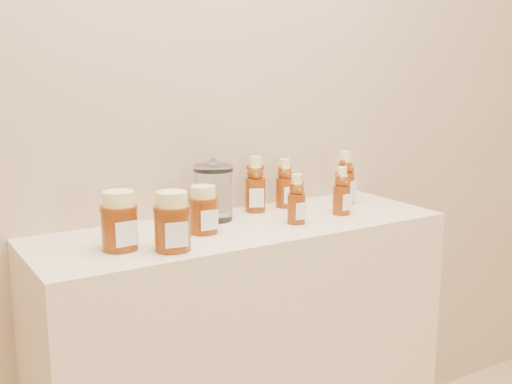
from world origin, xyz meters
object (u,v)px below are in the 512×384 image
glass_canister (214,190)px  display_table (243,371)px  bear_bottle_back_left (255,181)px  bear_bottle_front_left (296,196)px  honey_jar_left (119,221)px

glass_canister → display_table: bearing=-69.1°
bear_bottle_back_left → bear_bottle_front_left: bear_bottle_back_left is taller
display_table → bear_bottle_front_left: 0.55m
bear_bottle_front_left → honey_jar_left: bearing=-179.9°
glass_canister → honey_jar_left: bearing=-157.4°
display_table → honey_jar_left: (-0.38, -0.04, 0.52)m
display_table → bear_bottle_front_left: size_ratio=7.39×
bear_bottle_back_left → honey_jar_left: (-0.50, -0.17, -0.02)m
honey_jar_left → glass_canister: 0.37m
display_table → honey_jar_left: bearing=-174.1°
bear_bottle_back_left → glass_canister: bearing=-146.4°
display_table → bear_bottle_back_left: size_ratio=6.15×
glass_canister → bear_bottle_back_left: bearing=9.0°
bear_bottle_front_left → glass_canister: size_ratio=0.91×
display_table → honey_jar_left: honey_jar_left is taller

